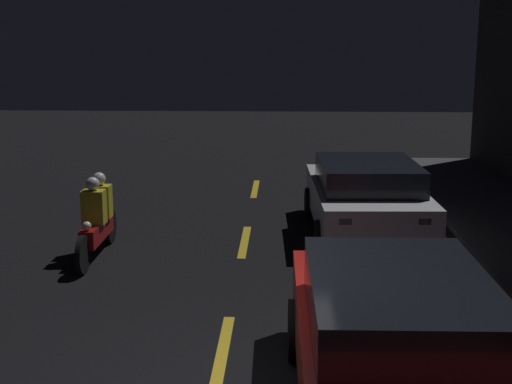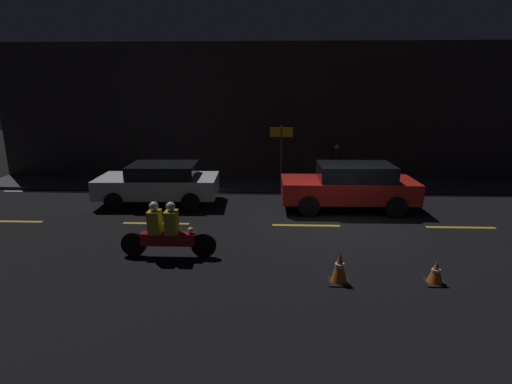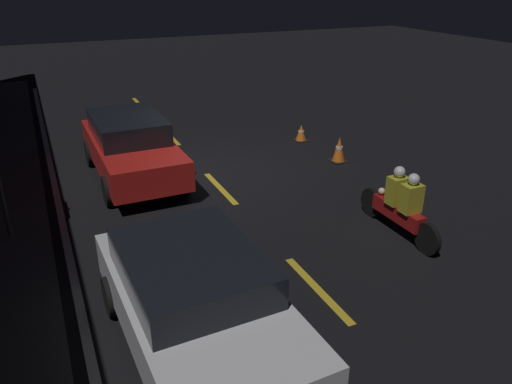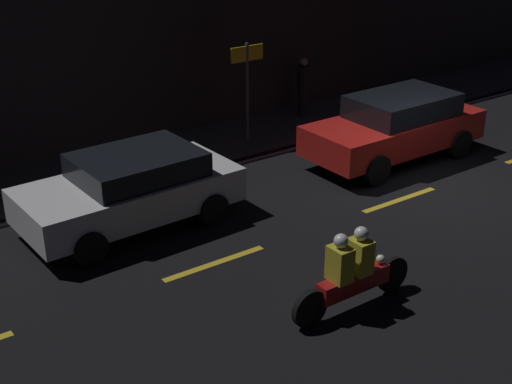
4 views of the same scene
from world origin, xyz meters
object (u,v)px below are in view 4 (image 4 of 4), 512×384
(shop_sign, at_px, (247,73))
(pedestrian, at_px, (303,87))
(taxi_red, at_px, (396,126))
(sedan_white, at_px, (131,188))
(motorcycle, at_px, (351,273))

(shop_sign, bearing_deg, pedestrian, 16.64)
(taxi_red, distance_m, pedestrian, 3.51)
(pedestrian, bearing_deg, sedan_white, -155.11)
(pedestrian, bearing_deg, shop_sign, -163.36)
(motorcycle, relative_size, shop_sign, 0.96)
(sedan_white, bearing_deg, motorcycle, 104.84)
(taxi_red, height_order, motorcycle, taxi_red)
(sedan_white, distance_m, pedestrian, 7.26)
(sedan_white, xyz_separation_m, taxi_red, (6.51, -0.46, 0.06))
(taxi_red, xyz_separation_m, motorcycle, (-5.11, -4.10, -0.18))
(shop_sign, bearing_deg, taxi_red, -51.73)
(taxi_red, relative_size, shop_sign, 1.83)
(motorcycle, bearing_deg, shop_sign, 67.53)
(motorcycle, bearing_deg, sedan_white, 107.18)
(taxi_red, bearing_deg, motorcycle, 37.98)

